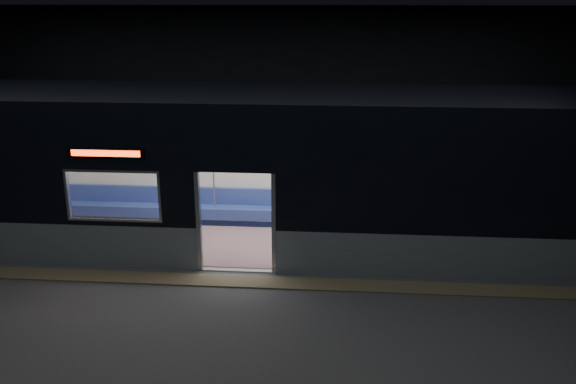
# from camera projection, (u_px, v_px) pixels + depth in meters

# --- Properties ---
(station_floor) EXTENTS (24.00, 14.00, 0.01)m
(station_floor) POSITION_uv_depth(u_px,v_px,m) (228.00, 296.00, 11.16)
(station_floor) COLOR #47494C
(station_floor) RESTS_ON ground
(station_envelope) EXTENTS (24.00, 14.00, 5.00)m
(station_envelope) POSITION_uv_depth(u_px,v_px,m) (222.00, 96.00, 10.04)
(station_envelope) COLOR black
(station_envelope) RESTS_ON station_floor
(tactile_strip) EXTENTS (22.80, 0.50, 0.03)m
(tactile_strip) POSITION_uv_depth(u_px,v_px,m) (233.00, 281.00, 11.68)
(tactile_strip) COLOR #8C7F59
(tactile_strip) RESTS_ON station_floor
(metro_car) EXTENTS (18.00, 3.04, 3.35)m
(metro_car) POSITION_uv_depth(u_px,v_px,m) (246.00, 162.00, 13.01)
(metro_car) COLOR #8A9CA5
(metro_car) RESTS_ON station_floor
(passenger) EXTENTS (0.40, 0.68, 1.35)m
(passenger) POSITION_uv_depth(u_px,v_px,m) (458.00, 200.00, 13.92)
(passenger) COLOR black
(passenger) RESTS_ON metro_car
(handbag) EXTENTS (0.35, 0.32, 0.14)m
(handbag) POSITION_uv_depth(u_px,v_px,m) (461.00, 208.00, 13.74)
(handbag) COLOR black
(handbag) RESTS_ON passenger
(transit_map) EXTENTS (1.02, 0.03, 0.66)m
(transit_map) POSITION_uv_depth(u_px,v_px,m) (327.00, 164.00, 14.23)
(transit_map) COLOR white
(transit_map) RESTS_ON metro_car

